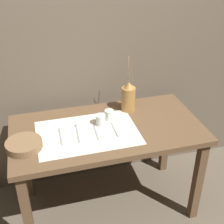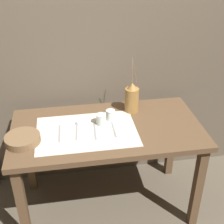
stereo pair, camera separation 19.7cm
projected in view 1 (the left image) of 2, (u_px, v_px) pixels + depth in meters
name	position (u px, v px, depth m)	size (l,w,h in m)	color
ground_plane	(108.00, 203.00, 2.57)	(12.00, 12.00, 0.00)	brown
stone_wall_back	(91.00, 45.00, 2.34)	(7.00, 0.06, 2.40)	brown
wooden_table	(107.00, 139.00, 2.24)	(1.34, 0.70, 0.75)	brown
linen_cloth	(88.00, 133.00, 2.13)	(0.69, 0.46, 0.00)	beige
pitcher_with_flowers	(128.00, 97.00, 2.34)	(0.10, 0.10, 0.45)	olive
wooden_bowl	(24.00, 145.00, 1.97)	(0.23, 0.23, 0.05)	brown
glass_tumbler_near	(101.00, 120.00, 2.20)	(0.07, 0.07, 0.08)	silver
glass_tumbler_far	(109.00, 115.00, 2.26)	(0.07, 0.07, 0.07)	silver
fork_outer	(61.00, 137.00, 2.08)	(0.02, 0.20, 0.00)	#939399
spoon_outer	(77.00, 129.00, 2.16)	(0.03, 0.22, 0.02)	#939399
fork_inner	(96.00, 132.00, 2.13)	(0.02, 0.21, 0.00)	#939399
knife_center	(114.00, 129.00, 2.17)	(0.02, 0.20, 0.00)	#939399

